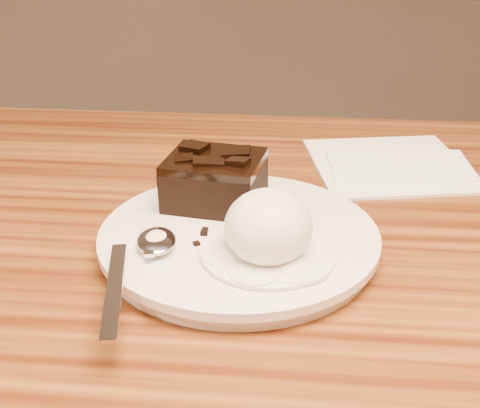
# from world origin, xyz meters

# --- Properties ---
(plate) EXTENTS (0.24, 0.24, 0.02)m
(plate) POSITION_xyz_m (-0.04, 0.04, 0.76)
(plate) COLOR silver
(plate) RESTS_ON dining_table
(brownie) EXTENTS (0.09, 0.08, 0.04)m
(brownie) POSITION_xyz_m (-0.07, 0.09, 0.79)
(brownie) COLOR black
(brownie) RESTS_ON plate
(ice_cream_scoop) EXTENTS (0.07, 0.07, 0.06)m
(ice_cream_scoop) POSITION_xyz_m (-0.01, 0.00, 0.79)
(ice_cream_scoop) COLOR white
(ice_cream_scoop) RESTS_ON plate
(melt_puddle) EXTENTS (0.11, 0.11, 0.00)m
(melt_puddle) POSITION_xyz_m (-0.01, 0.00, 0.77)
(melt_puddle) COLOR white
(melt_puddle) RESTS_ON plate
(spoon) EXTENTS (0.07, 0.18, 0.01)m
(spoon) POSITION_xyz_m (-0.10, 0.00, 0.77)
(spoon) COLOR silver
(spoon) RESTS_ON plate
(napkin) EXTENTS (0.19, 0.19, 0.01)m
(napkin) POSITION_xyz_m (0.11, 0.24, 0.75)
(napkin) COLOR white
(napkin) RESTS_ON dining_table
(crumb_a) EXTENTS (0.01, 0.01, 0.00)m
(crumb_a) POSITION_xyz_m (-0.07, 0.03, 0.77)
(crumb_a) COLOR black
(crumb_a) RESTS_ON plate
(crumb_b) EXTENTS (0.01, 0.01, 0.00)m
(crumb_b) POSITION_xyz_m (-0.07, 0.01, 0.77)
(crumb_b) COLOR black
(crumb_b) RESTS_ON plate
(crumb_c) EXTENTS (0.01, 0.00, 0.00)m
(crumb_c) POSITION_xyz_m (-0.07, 0.03, 0.77)
(crumb_c) COLOR black
(crumb_c) RESTS_ON plate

